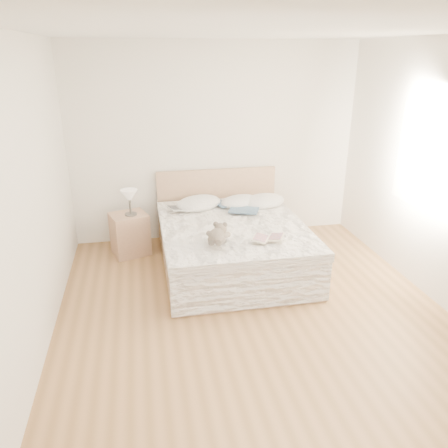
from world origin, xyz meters
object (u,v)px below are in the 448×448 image
Objects in this scene: bed at (231,243)px; photo_book at (181,208)px; nightstand at (130,234)px; childrens_book at (268,238)px; teddy_bear at (217,241)px; table_lamp at (129,197)px.

bed is 6.14× the size of photo_book.
childrens_book is (1.52, -1.27, 0.35)m from nightstand.
teddy_bear is at bearing -150.58° from childrens_book.
photo_book is at bearing 139.21° from bed.
bed is at bearing 140.13° from childrens_book.
teddy_bear is at bearing -53.63° from nightstand.
table_lamp is 1.56m from teddy_bear.
photo_book is (0.69, -0.11, 0.35)m from nightstand.
table_lamp is 0.97× the size of photo_book.
nightstand is at bearing 139.06° from table_lamp.
childrens_book reaches higher than nightstand.
bed is 1.39m from nightstand.
childrens_book is 1.07× the size of teddy_bear.
teddy_bear is at bearing -113.98° from bed.
teddy_bear is (-0.58, -0.01, 0.02)m from childrens_book.
bed is at bearing 84.58° from teddy_bear.
bed reaches higher than teddy_bear.
bed is 1.43m from table_lamp.
bed is at bearing -61.41° from photo_book.
teddy_bear is (-0.31, -0.69, 0.34)m from bed.
table_lamp reaches higher than teddy_bear.
photo_book is at bearing 154.00° from childrens_book.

